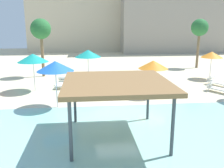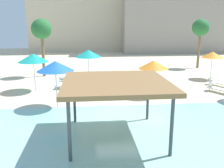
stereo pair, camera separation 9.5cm
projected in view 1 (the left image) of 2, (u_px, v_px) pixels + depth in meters
The scene contains 14 objects.
ground_plane at pixel (118, 115), 13.99m from camera, with size 80.00×80.00×0.00m, color beige.
lagoon_water at pixel (136, 166), 8.91m from camera, with size 44.00×13.50×0.04m, color #99D1C6.
shade_pavilion at pixel (117, 84), 10.68m from camera, with size 4.50×4.50×2.61m.
beach_umbrella_orange_0 at pixel (153, 65), 17.29m from camera, with size 2.08×2.08×2.50m.
beach_umbrella_teal_1 at pixel (33, 58), 18.40m from camera, with size 2.26×2.26×2.83m.
beach_umbrella_orange_2 at pixel (212, 55), 22.56m from camera, with size 1.96×1.96×2.52m.
beach_umbrella_blue_4 at pixel (55, 66), 14.68m from camera, with size 2.20×2.20×2.85m.
beach_umbrella_teal_5 at pixel (88, 53), 20.92m from camera, with size 2.22×2.22×2.85m.
lounge_chair_0 at pixel (61, 83), 20.14m from camera, with size 0.79×1.95×0.74m.
lounge_chair_1 at pixel (217, 88), 18.53m from camera, with size 1.48×1.94×0.74m.
lounge_chair_4 at pixel (216, 82), 20.49m from camera, with size 1.32×1.98×0.74m.
palm_tree_0 at pixel (200, 28), 27.78m from camera, with size 1.90×1.90×5.51m.
palm_tree_1 at pixel (41, 30), 23.18m from camera, with size 1.90×1.90×5.46m.
hotel_block_1 at pixel (184, 10), 44.14m from camera, with size 22.69×8.12×14.47m, color #9E9384.
Camera 1 is at (-1.69, -13.08, 5.00)m, focal length 39.91 mm.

